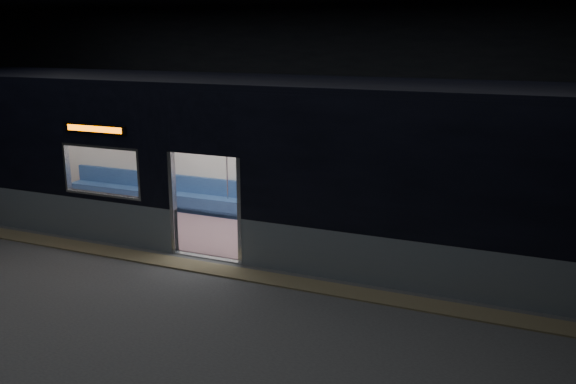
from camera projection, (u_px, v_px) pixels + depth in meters
The scene contains 7 objects.
station_floor at pixel (178, 277), 10.89m from camera, with size 24.00×14.00×0.01m, color #47494C.
station_envelope at pixel (167, 69), 9.97m from camera, with size 24.00×14.00×5.00m.
tactile_strip at pixel (194, 266), 11.38m from camera, with size 22.80×0.50×0.03m, color #8C7F59.
metro_car at pixel (241, 151), 12.69m from camera, with size 18.00×3.04×3.35m.
passenger at pixel (280, 192), 13.69m from camera, with size 0.36×0.62×1.29m.
handbag at pixel (276, 199), 13.54m from camera, with size 0.24×0.20×0.12m, color black.
transit_map at pixel (308, 159), 13.57m from camera, with size 1.10×0.03×0.72m, color white.
Camera 1 is at (5.81, -8.56, 4.21)m, focal length 38.00 mm.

